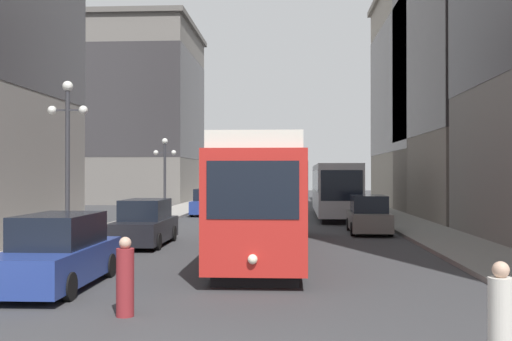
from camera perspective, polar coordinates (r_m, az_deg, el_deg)
sidewalk_left at (r=48.06m, az=-6.99°, el=-3.65°), size 2.96×120.00×0.15m
sidewalk_right at (r=47.74m, az=11.15°, el=-3.67°), size 2.96×120.00×0.15m
streetcar at (r=21.65m, az=0.95°, el=-2.27°), size 2.65×15.05×3.89m
transit_bus at (r=39.75m, az=7.49°, el=-1.63°), size 2.74×13.05×3.45m
parked_car_left_near at (r=41.68m, az=-4.70°, el=-3.10°), size 1.96×4.88×1.82m
parked_car_left_mid at (r=15.83m, az=-18.32°, el=-7.50°), size 1.92×5.00×1.82m
parked_car_right_far at (r=29.11m, az=10.68°, el=-4.26°), size 1.98×4.45×1.82m
parked_car_left_far at (r=24.29m, az=-10.53°, el=-5.03°), size 1.92×4.91×1.82m
pedestrian_crossing_near at (r=12.30m, az=-12.36°, el=-10.10°), size 0.35×0.35×1.57m
pedestrian_crossing_far at (r=9.38m, az=22.30°, el=-13.13°), size 0.35×0.35×1.58m
lamp_post_left_near at (r=21.65m, az=-17.52°, el=2.76°), size 1.41×0.36×5.90m
lamp_post_left_far at (r=37.05m, az=-8.68°, el=0.53°), size 1.41×0.36×4.90m
building_left_midblock at (r=63.75m, az=-10.56°, el=5.51°), size 10.88×15.72×18.23m
building_right_corner at (r=42.50m, az=23.18°, el=10.90°), size 13.02×16.56×21.60m
building_right_far at (r=52.82m, az=17.93°, el=7.19°), size 11.12×18.94×18.99m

